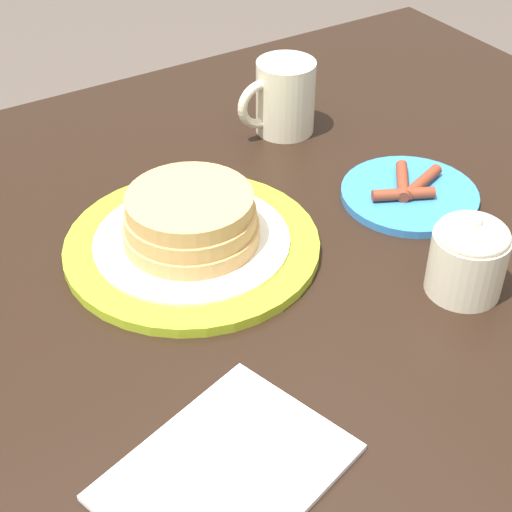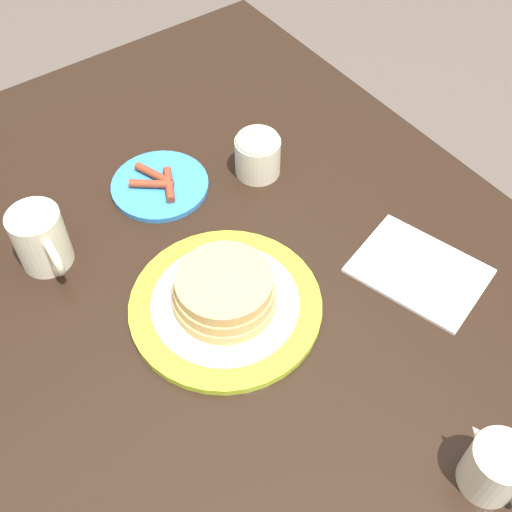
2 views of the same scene
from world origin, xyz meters
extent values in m
cube|color=black|center=(0.00, 0.00, 0.74)|extent=(1.27, 0.95, 0.03)
cube|color=black|center=(-0.57, -0.41, 0.36)|extent=(0.07, 0.07, 0.72)
cylinder|color=#AAC628|center=(0.05, -0.04, 0.76)|extent=(0.28, 0.28, 0.01)
cylinder|color=white|center=(0.05, -0.04, 0.77)|extent=(0.22, 0.22, 0.00)
cylinder|color=tan|center=(0.05, -0.04, 0.78)|extent=(0.15, 0.15, 0.02)
cylinder|color=tan|center=(0.05, -0.04, 0.80)|extent=(0.14, 0.14, 0.02)
cylinder|color=tan|center=(0.05, -0.04, 0.82)|extent=(0.14, 0.14, 0.02)
cylinder|color=#337AC6|center=(-0.22, 0.01, 0.76)|extent=(0.17, 0.17, 0.01)
cylinder|color=brown|center=(-0.23, 0.01, 0.77)|extent=(0.07, 0.04, 0.01)
cylinder|color=brown|center=(-0.20, 0.02, 0.77)|extent=(0.07, 0.04, 0.01)
cylinder|color=brown|center=(-0.22, -0.01, 0.77)|extent=(0.06, 0.07, 0.01)
cylinder|color=beige|center=(-0.18, -0.21, 0.80)|extent=(0.08, 0.08, 0.10)
torus|color=beige|center=(-0.14, -0.21, 0.80)|extent=(0.07, 0.01, 0.07)
cylinder|color=#472819|center=(-0.18, -0.21, 0.84)|extent=(0.07, 0.07, 0.00)
cylinder|color=beige|center=(-0.15, 0.17, 0.79)|extent=(0.08, 0.08, 0.07)
ellipsoid|color=beige|center=(-0.15, 0.17, 0.82)|extent=(0.07, 0.07, 0.03)
sphere|color=beige|center=(-0.15, 0.17, 0.84)|extent=(0.01, 0.01, 0.01)
cube|color=white|center=(0.17, 0.24, 0.76)|extent=(0.22, 0.19, 0.01)
camera|label=1|loc=(0.36, 0.58, 1.28)|focal=55.00mm
camera|label=2|loc=(0.51, -0.31, 1.53)|focal=45.00mm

